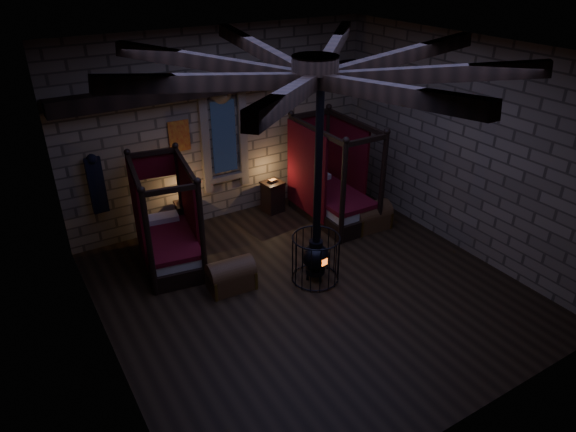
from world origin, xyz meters
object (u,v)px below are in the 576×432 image
bed_left (169,239)px  trunk_right (370,217)px  trunk_left (231,276)px  bed_right (331,195)px  stove (316,253)px

bed_left → trunk_right: (4.26, -1.00, -0.22)m
trunk_left → bed_right: bearing=27.1°
bed_right → stove: stove is taller
bed_right → trunk_left: (-3.19, -1.36, -0.28)m
bed_left → bed_right: size_ratio=0.93×
trunk_left → trunk_right: trunk_right is taller
trunk_left → stove: 1.60m
trunk_right → stove: 2.39m
bed_right → stove: bearing=-131.3°
bed_left → bed_right: bearing=7.4°
bed_left → trunk_right: bed_left is taller
stove → trunk_right: bearing=17.2°
bed_left → bed_right: (3.83, -0.10, 0.05)m
bed_left → stove: size_ratio=0.51×
bed_right → trunk_right: 1.04m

